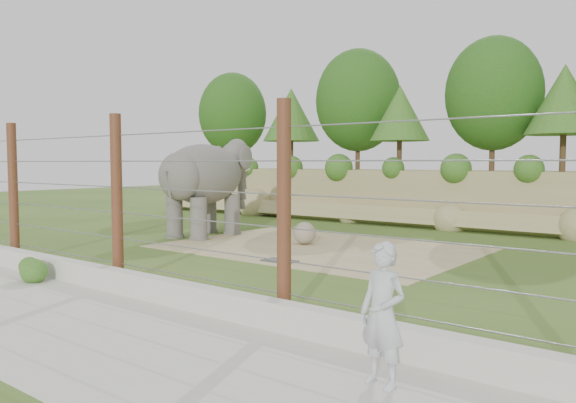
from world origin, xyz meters
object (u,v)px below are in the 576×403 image
Objects in this scene: elephant at (204,188)px; stone_ball at (305,233)px; zookeeper at (383,314)px; barrier_fence at (117,200)px.

stone_ball is at bearing 2.12° from elephant.
zookeeper is (12.58, -8.80, -0.93)m from elephant.
zookeeper is (7.85, -1.56, -1.06)m from barrier_fence.
zookeeper is at bearing -40.25° from elephant.
elephant reaches higher than stone_ball.
barrier_fence is 8.07m from zookeeper.
elephant is 15.38m from zookeeper.
stone_ball is 0.42× the size of zookeeper.
elephant is 5.93× the size of stone_ball.
stone_ball is (4.44, 0.58, -1.46)m from elephant.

